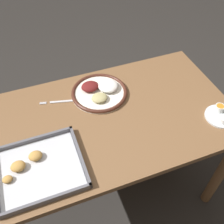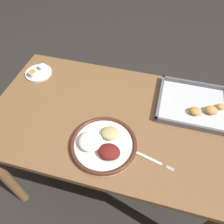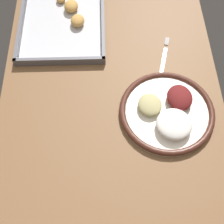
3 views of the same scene
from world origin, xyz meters
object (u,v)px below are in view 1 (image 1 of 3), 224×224
at_px(fork, 63,101).
at_px(saucer_plate, 221,115).
at_px(dinner_plate, 100,92).
at_px(baking_tray, 37,168).

distance_m(fork, saucer_plate, 0.80).
distance_m(dinner_plate, fork, 0.20).
height_order(fork, saucer_plate, saucer_plate).
xyz_separation_m(dinner_plate, fork, (0.20, -0.01, -0.01)).
xyz_separation_m(dinner_plate, baking_tray, (0.39, 0.34, -0.00)).
xyz_separation_m(saucer_plate, baking_tray, (0.90, -0.03, -0.00)).
bearing_deg(baking_tray, fork, -118.49).
height_order(fork, baking_tray, baking_tray).
height_order(saucer_plate, baking_tray, same).
bearing_deg(saucer_plate, dinner_plate, -36.08).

